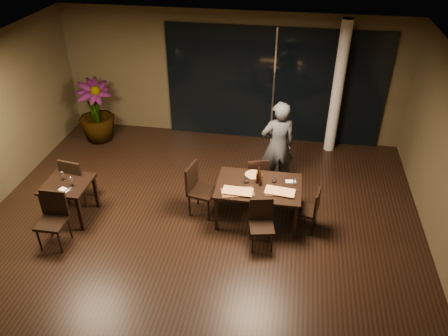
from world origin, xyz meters
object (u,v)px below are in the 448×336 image
side_table (68,189)px  chair_side_near (53,216)px  chair_main_far (257,175)px  chair_main_right (310,208)px  main_table (259,189)px  diner (278,146)px  chair_main_left (198,187)px  potted_plant (96,111)px  bottle_a (258,176)px  chair_side_far (76,179)px  bottle_c (259,174)px  chair_main_near (261,221)px  bottle_b (261,179)px

side_table → chair_side_near: chair_side_near is taller
side_table → chair_main_far: chair_main_far is taller
chair_main_far → chair_main_right: 1.35m
main_table → diner: diner is taller
chair_main_left → potted_plant: 3.81m
potted_plant → bottle_a: size_ratio=5.53×
chair_main_right → chair_side_far: bearing=-78.8°
diner → chair_main_left: bearing=20.9°
bottle_c → chair_side_near: bearing=-158.7°
side_table → potted_plant: 2.97m
chair_main_near → bottle_b: size_ratio=3.18×
chair_main_right → potted_plant: potted_plant is taller
chair_main_right → bottle_b: bearing=-87.6°
chair_main_right → bottle_c: 1.08m
bottle_c → chair_main_right: bearing=-15.2°
bottle_a → bottle_c: (0.02, 0.04, 0.02)m
chair_main_far → chair_main_left: chair_main_left is taller
chair_main_far → potted_plant: size_ratio=0.59×
diner → bottle_b: size_ratio=6.87×
potted_plant → bottle_a: bearing=-29.6°
chair_side_near → diner: (3.59, 2.32, 0.38)m
diner → bottle_c: 1.06m
chair_main_right → chair_side_near: (-4.28, -1.04, 0.07)m
main_table → bottle_b: (0.03, 0.01, 0.21)m
bottle_c → chair_main_far: bearing=98.0°
potted_plant → chair_main_right: bearing=-26.6°
potted_plant → bottle_a: potted_plant is taller
diner → bottle_c: size_ratio=5.96×
bottle_a → chair_side_near: bearing=-159.2°
main_table → chair_main_far: size_ratio=1.72×
chair_side_far → bottle_b: (3.48, 0.10, 0.33)m
main_table → bottle_a: bearing=114.6°
potted_plant → bottle_c: potted_plant is taller
bottle_a → main_table: bearing=-65.4°
chair_main_right → bottle_a: (-0.97, 0.22, 0.40)m
side_table → chair_main_left: chair_main_left is taller
bottle_b → bottle_c: bottle_c is taller
chair_main_near → bottle_a: bottle_a is taller
bottle_c → side_table: bearing=-169.6°
chair_main_left → main_table: bearing=-80.0°
chair_side_near → potted_plant: bearing=101.3°
side_table → bottle_c: 3.45m
side_table → chair_side_far: size_ratio=0.80×
chair_main_near → bottle_c: bottle_c is taller
chair_side_far → bottle_c: 3.46m
side_table → diner: 4.01m
chair_main_left → diner: diner is taller
chair_main_near → potted_plant: bearing=132.3°
bottle_c → main_table: bearing=-80.4°
bottle_a → chair_main_near: bearing=-78.0°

